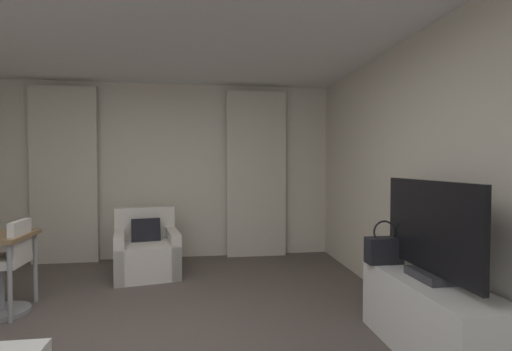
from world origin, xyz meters
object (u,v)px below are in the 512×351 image
(tv_console, at_px, (431,318))
(handbag_primary, at_px, (384,249))
(tv_flatscreen, at_px, (430,232))
(desk_chair, at_px, (5,273))
(armchair, at_px, (146,253))

(tv_console, bearing_deg, handbag_primary, 103.91)
(handbag_primary, bearing_deg, tv_flatscreen, -75.44)
(tv_flatscreen, bearing_deg, tv_console, -90.00)
(tv_console, bearing_deg, desk_chair, 159.93)
(tv_console, bearing_deg, armchair, 134.95)
(armchair, relative_size, desk_chair, 1.07)
(tv_console, xyz_separation_m, tv_flatscreen, (-0.00, 0.02, 0.63))
(desk_chair, distance_m, handbag_primary, 3.47)
(tv_flatscreen, bearing_deg, armchair, 135.22)
(armchair, height_order, tv_console, armchair)
(armchair, distance_m, desk_chair, 1.57)
(desk_chair, bearing_deg, armchair, 44.34)
(armchair, relative_size, handbag_primary, 2.56)
(tv_console, distance_m, handbag_primary, 0.64)
(tv_console, relative_size, handbag_primary, 3.47)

